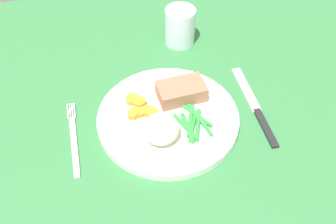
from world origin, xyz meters
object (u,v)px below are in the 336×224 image
at_px(meat_portion, 181,91).
at_px(fork, 74,138).
at_px(knife, 255,107).
at_px(water_glass, 180,28).
at_px(dinner_plate, 168,119).

xyz_separation_m(meat_portion, fork, (-0.20, -0.04, -0.03)).
bearing_deg(knife, fork, 179.95).
relative_size(meat_portion, knife, 0.42).
relative_size(fork, knife, 0.81).
distance_m(knife, water_glass, 0.24).
relative_size(knife, water_glass, 2.55).
bearing_deg(meat_portion, water_glass, 76.73).
xyz_separation_m(knife, water_glass, (-0.09, 0.22, 0.03)).
bearing_deg(meat_portion, dinner_plate, -130.60).
relative_size(dinner_plate, knife, 1.24).
distance_m(fork, water_glass, 0.33).
bearing_deg(dinner_plate, water_glass, 70.80).
distance_m(dinner_plate, knife, 0.17).
xyz_separation_m(dinner_plate, fork, (-0.17, -0.00, -0.01)).
bearing_deg(meat_portion, knife, -17.99).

